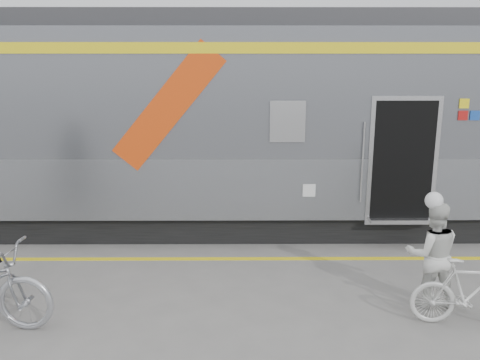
{
  "coord_description": "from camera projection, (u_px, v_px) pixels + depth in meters",
  "views": [
    {
      "loc": [
        -0.2,
        -5.83,
        3.29
      ],
      "look_at": [
        -0.16,
        1.6,
        1.5
      ],
      "focal_mm": 38.0,
      "sensor_mm": 36.0,
      "label": 1
    }
  ],
  "objects": [
    {
      "name": "bicycle_right",
      "position": [
        471.0,
        292.0,
        6.33
      ],
      "size": [
        1.5,
        0.56,
        0.88
      ],
      "primitive_type": "imported",
      "rotation": [
        0.0,
        0.0,
        1.47
      ],
      "color": "silver",
      "rests_on": "ground"
    },
    {
      "name": "train",
      "position": [
        270.0,
        122.0,
        10.04
      ],
      "size": [
        24.0,
        3.17,
        4.1
      ],
      "color": "black",
      "rests_on": "ground"
    },
    {
      "name": "safety_strip",
      "position": [
        249.0,
        259.0,
        8.53
      ],
      "size": [
        24.0,
        0.12,
        0.01
      ],
      "primitive_type": "cube",
      "color": "yellow",
      "rests_on": "ground"
    },
    {
      "name": "ground",
      "position": [
        253.0,
        324.0,
        6.44
      ],
      "size": [
        90.0,
        90.0,
        0.0
      ],
      "primitive_type": "plane",
      "color": "slate",
      "rests_on": "ground"
    },
    {
      "name": "woman",
      "position": [
        432.0,
        254.0,
        6.8
      ],
      "size": [
        0.76,
        0.62,
        1.46
      ],
      "primitive_type": "imported",
      "rotation": [
        0.0,
        0.0,
        3.04
      ],
      "color": "silver",
      "rests_on": "ground"
    },
    {
      "name": "helmet_woman",
      "position": [
        438.0,
        193.0,
        6.6
      ],
      "size": [
        0.23,
        0.23,
        0.23
      ],
      "primitive_type": "sphere",
      "color": "white",
      "rests_on": "woman"
    }
  ]
}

